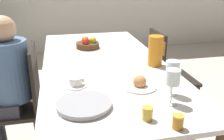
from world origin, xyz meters
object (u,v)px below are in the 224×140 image
object	(u,v)px
bread_plate	(140,84)
jam_jar_amber	(178,121)
chair_person_side	(22,101)
red_pitcher	(155,51)
serving_tray	(84,105)
wine_glass_water	(173,79)
jam_jar_red	(147,113)
fruit_bowl	(88,44)
teacup_near_person	(76,82)
wine_glass_juice	(173,70)
chair_opposite	(166,74)
person_seated	(6,79)

from	to	relation	value
bread_plate	jam_jar_amber	distance (m)	0.48
chair_person_side	red_pitcher	distance (m)	1.14
serving_tray	chair_person_side	bearing A→B (deg)	123.71
wine_glass_water	jam_jar_red	world-z (taller)	wine_glass_water
bread_plate	jam_jar_red	bearing A→B (deg)	-102.21
fruit_bowl	teacup_near_person	bearing A→B (deg)	-102.06
wine_glass_water	wine_glass_juice	size ratio (longest dim) A/B	0.96
chair_opposite	bread_plate	distance (m)	0.98
wine_glass_water	wine_glass_juice	bearing A→B (deg)	66.08
wine_glass_juice	jam_jar_red	size ratio (longest dim) A/B	3.06
chair_person_side	wine_glass_water	size ratio (longest dim) A/B	4.51
chair_person_side	wine_glass_water	distance (m)	1.24
person_seated	serving_tray	xyz separation A→B (m)	(0.53, -0.64, 0.07)
person_seated	fruit_bowl	bearing A→B (deg)	-52.98
chair_opposite	wine_glass_water	world-z (taller)	wine_glass_water
chair_opposite	serving_tray	size ratio (longest dim) A/B	3.02
wine_glass_water	chair_person_side	bearing A→B (deg)	142.11
chair_opposite	jam_jar_amber	size ratio (longest dim) A/B	13.18
red_pitcher	jam_jar_red	xyz separation A→B (m)	(-0.33, -0.75, -0.08)
chair_opposite	serving_tray	xyz separation A→B (m)	(-0.93, -0.94, 0.28)
jam_jar_amber	serving_tray	bearing A→B (deg)	144.52
wine_glass_juice	chair_opposite	bearing A→B (deg)	66.57
chair_opposite	wine_glass_water	bearing A→B (deg)	-23.48
teacup_near_person	serving_tray	size ratio (longest dim) A/B	0.49
chair_opposite	red_pitcher	distance (m)	0.62
chair_person_side	jam_jar_red	bearing A→B (deg)	-139.06
teacup_near_person	jam_jar_amber	bearing A→B (deg)	-53.30
jam_jar_red	wine_glass_juice	bearing A→B (deg)	45.38
chair_opposite	wine_glass_water	size ratio (longest dim) A/B	4.51
bread_plate	wine_glass_juice	bearing A→B (deg)	-41.10
jam_jar_amber	bread_plate	bearing A→B (deg)	94.23
teacup_near_person	chair_person_side	bearing A→B (deg)	138.80
wine_glass_juice	teacup_near_person	xyz separation A→B (m)	(-0.56, 0.25, -0.13)
chair_person_side	jam_jar_red	xyz separation A→B (m)	(0.74, -0.85, 0.30)
serving_tray	teacup_near_person	bearing A→B (deg)	94.30
wine_glass_juice	teacup_near_person	size ratio (longest dim) A/B	1.43
wine_glass_juice	bread_plate	bearing A→B (deg)	138.90
red_pitcher	jam_jar_red	world-z (taller)	red_pitcher
chair_opposite	red_pitcher	size ratio (longest dim) A/B	3.88
fruit_bowl	wine_glass_juice	bearing A→B (deg)	-71.59
chair_opposite	jam_jar_amber	distance (m)	1.37
chair_opposite	jam_jar_red	world-z (taller)	chair_opposite
chair_opposite	wine_glass_juice	distance (m)	1.07
teacup_near_person	fruit_bowl	size ratio (longest dim) A/B	0.67
wine_glass_water	fruit_bowl	xyz separation A→B (m)	(-0.32, 1.23, -0.11)
red_pitcher	fruit_bowl	world-z (taller)	red_pitcher
red_pitcher	serving_tray	bearing A→B (deg)	-138.65
jam_jar_amber	jam_jar_red	world-z (taller)	same
person_seated	serving_tray	size ratio (longest dim) A/B	3.80
red_pitcher	wine_glass_water	world-z (taller)	red_pitcher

